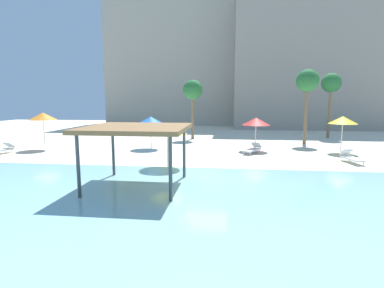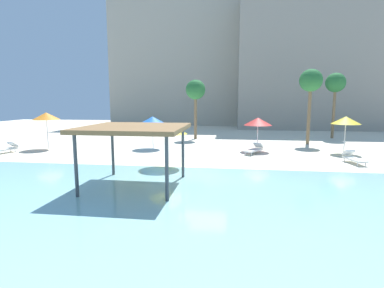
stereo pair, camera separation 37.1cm
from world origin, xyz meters
name	(u,v)px [view 1 (the left image)]	position (x,y,z in m)	size (l,w,h in m)	color
ground_plane	(203,175)	(0.00, 0.00, 0.00)	(80.00, 80.00, 0.00)	beige
lagoon_water	(191,213)	(0.00, -5.25, 0.02)	(44.00, 13.50, 0.04)	#8CC6CC
shade_pavilion	(137,130)	(-2.67, -2.40, 2.51)	(4.28, 4.28, 2.68)	#42474C
beach_umbrella_yellow_0	(167,129)	(-2.13, 1.58, 2.21)	(2.20, 2.20, 2.51)	silver
beach_umbrella_orange_1	(43,116)	(-12.89, 6.80, 2.55)	(2.02, 2.02, 2.84)	silver
beach_umbrella_blue_2	(151,120)	(-4.76, 8.09, 2.23)	(2.12, 2.12, 2.52)	silver
beach_umbrella_yellow_3	(343,120)	(9.43, 7.82, 2.37)	(1.99, 1.99, 2.64)	silver
beach_umbrella_red_5	(256,121)	(3.33, 8.11, 2.20)	(2.10, 2.10, 2.50)	silver
lounge_chair_0	(2,149)	(-14.73, 4.54, 0.33)	(1.07, 1.99, 0.74)	white
lounge_chair_1	(253,149)	(3.04, 6.72, 0.33)	(1.48, 1.94, 0.74)	white
lounge_chair_2	(351,157)	(8.74, 4.22, 0.33)	(0.89, 1.97, 0.74)	white
palm_tree_0	(331,84)	(11.37, 16.82, 5.33)	(1.90, 1.90, 6.44)	brown
palm_tree_1	(307,82)	(7.92, 12.12, 5.28)	(1.90, 1.90, 6.38)	brown
palm_tree_2	(193,91)	(-2.17, 14.41, 4.66)	(1.90, 1.90, 5.74)	brown
hotel_block_0	(182,58)	(-6.34, 35.35, 10.58)	(22.24, 11.05, 21.17)	#B2A893
hotel_block_1	(315,65)	(13.16, 29.30, 8.61)	(22.21, 10.32, 17.23)	#9E9384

